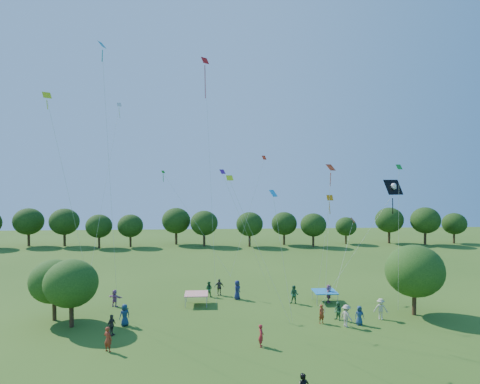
# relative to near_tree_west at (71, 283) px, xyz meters

# --- Properties ---
(near_tree_west) EXTENTS (4.31, 4.31, 5.52)m
(near_tree_west) POSITION_rel_near_tree_west_xyz_m (0.00, 0.00, 0.00)
(near_tree_west) COLOR #422B19
(near_tree_west) RESTS_ON ground
(near_tree_north) EXTENTS (4.10, 4.10, 5.18)m
(near_tree_north) POSITION_rel_near_tree_west_xyz_m (-2.00, 1.76, -0.24)
(near_tree_north) COLOR #422B19
(near_tree_north) RESTS_ON ground
(near_tree_east) EXTENTS (5.09, 5.09, 6.22)m
(near_tree_east) POSITION_rel_near_tree_west_xyz_m (29.30, 1.21, 0.35)
(near_tree_east) COLOR #422B19
(near_tree_east) RESTS_ON ground
(treeline) EXTENTS (88.01, 8.77, 6.77)m
(treeline) POSITION_rel_near_tree_west_xyz_m (11.97, 40.62, 0.52)
(treeline) COLOR #422B19
(treeline) RESTS_ON ground
(tent_red_stripe) EXTENTS (2.20, 2.20, 1.10)m
(tent_red_stripe) POSITION_rel_near_tree_west_xyz_m (9.91, 5.45, -2.53)
(tent_red_stripe) COLOR red
(tent_red_stripe) RESTS_ON ground
(tent_blue) EXTENTS (2.20, 2.20, 1.10)m
(tent_blue) POSITION_rel_near_tree_west_xyz_m (22.39, 5.49, -2.53)
(tent_blue) COLOR #1C71B8
(tent_blue) RESTS_ON ground
(crowd_person_0) EXTENTS (1.00, 0.90, 1.79)m
(crowd_person_0) POSITION_rel_near_tree_west_xyz_m (4.26, -0.01, -2.68)
(crowd_person_0) COLOR navy
(crowd_person_0) RESTS_ON ground
(crowd_person_1) EXTENTS (0.41, 0.61, 1.61)m
(crowd_person_1) POSITION_rel_near_tree_west_xyz_m (14.95, -5.01, -2.77)
(crowd_person_1) COLOR maroon
(crowd_person_1) RESTS_ON ground
(crowd_person_2) EXTENTS (0.87, 0.65, 1.56)m
(crowd_person_2) POSITION_rel_near_tree_west_xyz_m (11.07, 8.15, -2.79)
(crowd_person_2) COLOR #2A6232
(crowd_person_2) RESTS_ON ground
(crowd_person_3) EXTENTS (1.28, 0.90, 1.80)m
(crowd_person_3) POSITION_rel_near_tree_west_xyz_m (25.87, 0.22, -2.67)
(crowd_person_3) COLOR #B6B491
(crowd_person_3) RESTS_ON ground
(crowd_person_4) EXTENTS (0.78, 1.04, 1.62)m
(crowd_person_4) POSITION_rel_near_tree_west_xyz_m (3.69, -2.12, -2.76)
(crowd_person_4) COLOR #38332D
(crowd_person_4) RESTS_ON ground
(crowd_person_5) EXTENTS (1.21, 1.73, 1.75)m
(crowd_person_5) POSITION_rel_near_tree_west_xyz_m (22.76, 5.34, -2.70)
(crowd_person_5) COLOR #955781
(crowd_person_5) RESTS_ON ground
(crowd_person_6) EXTENTS (0.86, 1.06, 1.89)m
(crowd_person_6) POSITION_rel_near_tree_west_xyz_m (13.92, 7.06, -2.63)
(crowd_person_6) COLOR navy
(crowd_person_6) RESTS_ON ground
(crowd_person_7) EXTENTS (0.77, 0.67, 1.75)m
(crowd_person_7) POSITION_rel_near_tree_west_xyz_m (4.16, -5.18, -2.69)
(crowd_person_7) COLOR maroon
(crowd_person_7) RESTS_ON ground
(crowd_person_8) EXTENTS (0.99, 0.79, 1.77)m
(crowd_person_8) POSITION_rel_near_tree_west_xyz_m (19.31, 5.13, -2.69)
(crowd_person_8) COLOR #275C39
(crowd_person_8) RESTS_ON ground
(crowd_person_9) EXTENTS (1.01, 1.30, 1.82)m
(crowd_person_9) POSITION_rel_near_tree_west_xyz_m (22.35, -1.41, -2.66)
(crowd_person_9) COLOR #AFA28C
(crowd_person_9) RESTS_ON ground
(crowd_person_10) EXTENTS (1.06, 0.61, 1.70)m
(crowd_person_10) POSITION_rel_near_tree_west_xyz_m (12.13, 8.57, -2.72)
(crowd_person_10) COLOR #433C35
(crowd_person_10) RESTS_ON ground
(crowd_person_11) EXTENTS (1.58, 1.11, 1.60)m
(crowd_person_11) POSITION_rel_near_tree_west_xyz_m (2.25, 5.35, -2.77)
(crowd_person_11) COLOR #A25E9D
(crowd_person_11) RESTS_ON ground
(crowd_person_12) EXTENTS (0.79, 0.45, 1.58)m
(crowd_person_12) POSITION_rel_near_tree_west_xyz_m (23.56, -1.02, -2.78)
(crowd_person_12) COLOR navy
(crowd_person_12) RESTS_ON ground
(crowd_person_13) EXTENTS (0.69, 0.59, 1.57)m
(crowd_person_13) POSITION_rel_near_tree_west_xyz_m (20.55, -0.47, -2.79)
(crowd_person_13) COLOR maroon
(crowd_person_13) RESTS_ON ground
(crowd_person_14) EXTENTS (0.75, 0.86, 1.53)m
(crowd_person_14) POSITION_rel_near_tree_west_xyz_m (22.13, 0.20, -2.81)
(crowd_person_14) COLOR #2A6337
(crowd_person_14) RESTS_ON ground
(pirate_kite) EXTENTS (5.34, 4.42, 10.71)m
(pirate_kite) POSITION_rel_near_tree_west_xyz_m (24.81, -4.28, 7.77)
(pirate_kite) COLOR black
(red_high_kite) EXTENTS (1.38, 4.24, 21.99)m
(red_high_kite) POSITION_rel_near_tree_west_xyz_m (10.98, 4.16, 15.38)
(red_high_kite) COLOR red
(small_kite_0) EXTENTS (5.27, 10.04, 6.15)m
(small_kite_0) POSITION_rel_near_tree_west_xyz_m (27.19, 12.38, 2.73)
(small_kite_0) COLOR #BA410A
(small_kite_1) EXTENTS (1.08, 1.41, 9.30)m
(small_kite_1) POSITION_rel_near_tree_west_xyz_m (21.91, 2.76, 5.40)
(small_kite_1) COLOR orange
(small_kite_2) EXTENTS (2.29, 5.19, 17.69)m
(small_kite_2) POSITION_rel_near_tree_west_xyz_m (-1.29, 0.87, 11.70)
(small_kite_2) COLOR #C9D513
(small_kite_3) EXTENTS (7.79, 2.70, 11.65)m
(small_kite_3) POSITION_rel_near_tree_west_xyz_m (8.00, 12.91, 5.92)
(small_kite_3) COLOR #1C8918
(small_kite_4) EXTENTS (1.93, 0.99, 9.97)m
(small_kite_4) POSITION_rel_near_tree_west_xyz_m (16.14, -4.21, 6.01)
(small_kite_4) COLOR #169EE5
(small_kite_5) EXTENTS (4.90, 2.53, 11.59)m
(small_kite_5) POSITION_rel_near_tree_west_xyz_m (13.42, 3.28, 6.48)
(small_kite_5) COLOR #5A1582
(small_kite_6) EXTENTS (1.96, 7.16, 18.91)m
(small_kite_6) POSITION_rel_near_tree_west_xyz_m (1.03, 9.90, 11.28)
(small_kite_6) COLOR silver
(small_kite_7) EXTENTS (0.74, 2.83, 21.60)m
(small_kite_7) POSITION_rel_near_tree_west_xyz_m (2.90, 0.03, 14.42)
(small_kite_7) COLOR #0B8DA7
(small_kite_8) EXTENTS (4.18, 1.55, 13.33)m
(small_kite_8) POSITION_rel_near_tree_west_xyz_m (16.43, 12.32, 7.95)
(small_kite_8) COLOR #F62C0E
(small_kite_9) EXTENTS (1.22, 1.72, 11.92)m
(small_kite_9) POSITION_rel_near_tree_west_xyz_m (20.70, -2.13, 7.79)
(small_kite_9) COLOR red
(small_kite_10) EXTENTS (4.84, 1.70, 11.04)m
(small_kite_10) POSITION_rel_near_tree_west_xyz_m (13.74, -4.89, 6.04)
(small_kite_10) COLOR #D1EE15
(small_kite_11) EXTENTS (2.40, 4.85, 11.78)m
(small_kite_11) POSITION_rel_near_tree_west_xyz_m (25.00, -5.03, 6.12)
(small_kite_11) COLOR #178325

